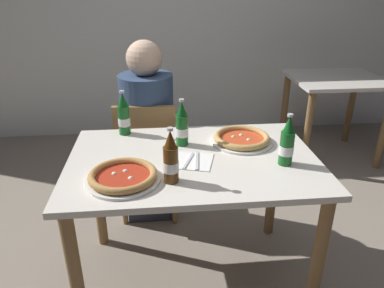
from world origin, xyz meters
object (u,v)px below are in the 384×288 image
Objects in this scene: beer_bottle_center at (182,126)px; napkin_with_cutlery at (193,161)px; chair_behind_table at (148,154)px; dining_table_background at (335,95)px; diner_seated at (148,137)px; beer_bottle_extra at (124,116)px; pizza_marinara_far at (242,139)px; beer_bottle_right at (287,144)px; dining_table_main at (193,178)px; beer_bottle_left at (171,160)px; pizza_margherita_near at (123,176)px.

napkin_with_cutlery is (0.04, -0.20, -0.10)m from beer_bottle_center.
chair_behind_table is 1.84m from dining_table_background.
diner_seated is 5.46× the size of napkin_with_cutlery.
beer_bottle_center is 1.12× the size of napkin_with_cutlery.
beer_bottle_extra is at bearing -109.70° from diner_seated.
pizza_marinara_far is 1.30× the size of beer_bottle_right.
beer_bottle_right reaches higher than dining_table_main.
chair_behind_table is 0.91m from beer_bottle_left.
beer_bottle_left is at bearing -101.26° from beer_bottle_center.
napkin_with_cutlery is at bearing -97.00° from dining_table_main.
pizza_marinara_far reaches higher than napkin_with_cutlery.
dining_table_background is at bearing -149.58° from chair_behind_table.
napkin_with_cutlery is (-0.42, 0.06, -0.10)m from beer_bottle_right.
beer_bottle_extra reaches higher than pizza_marinara_far.
dining_table_main is at bearing 30.32° from pizza_margherita_near.
beer_bottle_extra is (-0.03, 0.52, 0.08)m from pizza_margherita_near.
beer_bottle_right is at bearing -8.67° from napkin_with_cutlery.
beer_bottle_right is at bearing 6.38° from pizza_margherita_near.
pizza_margherita_near reaches higher than dining_table_main.
diner_seated is at bearing -155.31° from dining_table_background.
beer_bottle_center reaches higher than dining_table_background.
napkin_with_cutlery is (-0.00, -0.04, 0.12)m from dining_table_main.
beer_bottle_left is at bearing -118.45° from dining_table_main.
beer_bottle_extra reaches higher than dining_table_main.
beer_bottle_center is at bearing -139.19° from dining_table_background.
dining_table_main is at bearing -70.80° from diner_seated.
beer_bottle_left is (0.12, -0.82, 0.37)m from chair_behind_table.
napkin_with_cutlery is (0.23, -0.70, 0.17)m from diner_seated.
pizza_margherita_near is 1.30× the size of beer_bottle_left.
diner_seated is at bearing 83.95° from pizza_margherita_near.
beer_bottle_right is (0.66, -0.71, 0.37)m from chair_behind_table.
diner_seated reaches higher than beer_bottle_left.
diner_seated is 3.78× the size of pizza_marinara_far.
diner_seated is (-0.23, 0.66, -0.05)m from dining_table_main.
beer_bottle_center is (-0.31, 0.00, 0.08)m from pizza_marinara_far.
beer_bottle_center is (0.19, -0.50, 0.27)m from diner_seated.
diner_seated reaches higher than pizza_margherita_near.
dining_table_background is 2.50× the size of pizza_marinara_far.
beer_bottle_left is 1.00× the size of beer_bottle_center.
dining_table_main is 0.70m from diner_seated.
dining_table_main is 5.42× the size of napkin_with_cutlery.
pizza_marinara_far is at bearing 29.90° from pizza_margherita_near.
beer_bottle_left is at bearing -122.53° from napkin_with_cutlery.
chair_behind_table is at bearing 111.10° from dining_table_main.
beer_bottle_extra is (-1.76, -1.08, 0.26)m from dining_table_background.
diner_seated reaches higher than chair_behind_table.
diner_seated reaches higher than dining_table_main.
pizza_margherita_near is (-0.09, -0.85, 0.19)m from diner_seated.
beer_bottle_left is (-1.53, -1.63, 0.26)m from dining_table_background.
beer_bottle_center is (0.07, 0.37, 0.00)m from beer_bottle_left.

